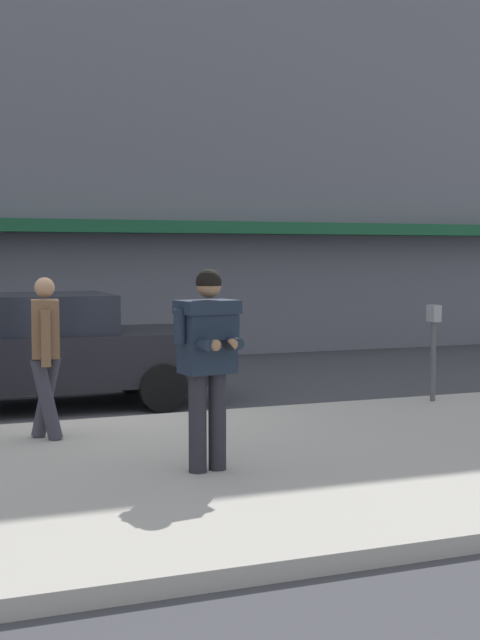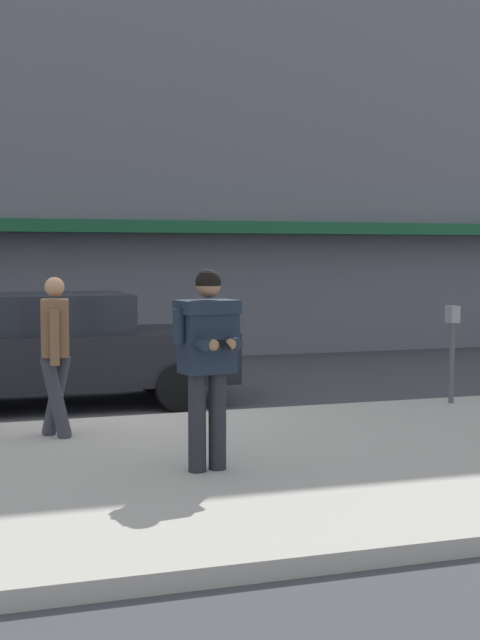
% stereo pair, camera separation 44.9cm
% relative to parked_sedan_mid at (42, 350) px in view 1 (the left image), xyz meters
% --- Properties ---
extents(ground_plane, '(80.00, 80.00, 0.00)m').
position_rel_parked_sedan_mid_xyz_m(ground_plane, '(0.30, -1.56, -0.79)').
color(ground_plane, '#3D3D42').
extents(sidewalk, '(32.00, 5.30, 0.14)m').
position_rel_parked_sedan_mid_xyz_m(sidewalk, '(1.30, -4.41, -0.72)').
color(sidewalk, '#A8A399').
rests_on(sidewalk, ground).
extents(curb_paint_line, '(28.00, 0.12, 0.01)m').
position_rel_parked_sedan_mid_xyz_m(curb_paint_line, '(1.30, -1.51, -0.79)').
color(curb_paint_line, silver).
rests_on(curb_paint_line, ground).
extents(storefront_facade, '(28.00, 4.70, 13.58)m').
position_rel_parked_sedan_mid_xyz_m(storefront_facade, '(1.30, 6.93, 5.99)').
color(storefront_facade, slate).
rests_on(storefront_facade, ground).
extents(parked_sedan_mid, '(4.53, 1.98, 1.54)m').
position_rel_parked_sedan_mid_xyz_m(parked_sedan_mid, '(0.00, 0.00, 0.00)').
color(parked_sedan_mid, black).
rests_on(parked_sedan_mid, ground).
extents(man_texting_on_phone, '(0.64, 0.62, 1.81)m').
position_rel_parked_sedan_mid_xyz_m(man_texting_on_phone, '(0.73, -4.69, 0.46)').
color(man_texting_on_phone, '#23232B').
rests_on(man_texting_on_phone, sidewalk).
extents(pedestrian_dark_coat, '(0.37, 0.60, 1.70)m').
position_rel_parked_sedan_mid_xyz_m(pedestrian_dark_coat, '(-0.38, -2.73, 0.32)').
color(pedestrian_dark_coat, '#33333D').
rests_on(pedestrian_dark_coat, sidewalk).
extents(parking_meter, '(0.12, 0.18, 1.27)m').
position_rel_parked_sedan_mid_xyz_m(parking_meter, '(4.75, -2.16, 0.18)').
color(parking_meter, '#4C4C51').
rests_on(parking_meter, sidewalk).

